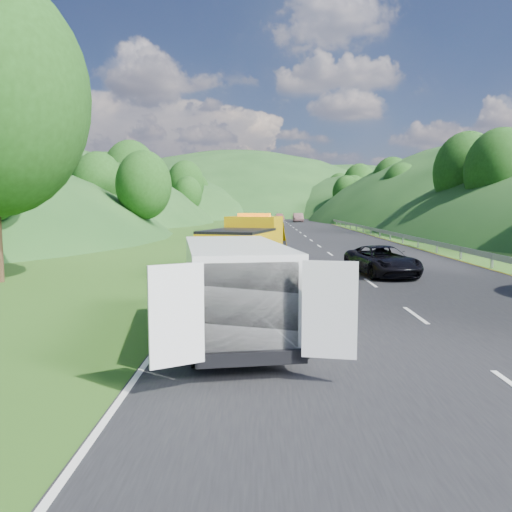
{
  "coord_description": "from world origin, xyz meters",
  "views": [
    {
      "loc": [
        -1.56,
        -16.39,
        3.28
      ],
      "look_at": [
        -1.72,
        2.41,
        1.3
      ],
      "focal_mm": 35.0,
      "sensor_mm": 36.0,
      "label": 1
    }
  ],
  "objects_px": {
    "white_van": "(234,286)",
    "suitcase": "(189,295)",
    "woman": "(216,295)",
    "spare_tire": "(297,358)",
    "child": "(258,304)",
    "worker": "(280,350)",
    "passing_suv": "(382,275)",
    "tow_truck": "(247,246)"
  },
  "relations": [
    {
      "from": "passing_suv",
      "to": "spare_tire",
      "type": "bearing_deg",
      "value": -121.12
    },
    {
      "from": "child",
      "to": "worker",
      "type": "height_order",
      "value": "worker"
    },
    {
      "from": "tow_truck",
      "to": "white_van",
      "type": "distance_m",
      "value": 10.84
    },
    {
      "from": "woman",
      "to": "suitcase",
      "type": "relative_size",
      "value": 2.98
    },
    {
      "from": "child",
      "to": "passing_suv",
      "type": "bearing_deg",
      "value": 92.68
    },
    {
      "from": "woman",
      "to": "worker",
      "type": "xyz_separation_m",
      "value": [
        2.04,
        -6.68,
        0.0
      ]
    },
    {
      "from": "spare_tire",
      "to": "child",
      "type": "bearing_deg",
      "value": 98.49
    },
    {
      "from": "tow_truck",
      "to": "woman",
      "type": "height_order",
      "value": "tow_truck"
    },
    {
      "from": "white_van",
      "to": "woman",
      "type": "distance_m",
      "value": 6.12
    },
    {
      "from": "white_van",
      "to": "passing_suv",
      "type": "height_order",
      "value": "white_van"
    },
    {
      "from": "woman",
      "to": "child",
      "type": "xyz_separation_m",
      "value": [
        1.52,
        -1.56,
        0.0
      ]
    },
    {
      "from": "white_van",
      "to": "suitcase",
      "type": "xyz_separation_m",
      "value": [
        -1.7,
        4.34,
        -1.03
      ]
    },
    {
      "from": "child",
      "to": "woman",
      "type": "bearing_deg",
      "value": 177.36
    },
    {
      "from": "worker",
      "to": "passing_suv",
      "type": "relative_size",
      "value": 0.36
    },
    {
      "from": "child",
      "to": "worker",
      "type": "distance_m",
      "value": 5.14
    },
    {
      "from": "white_van",
      "to": "woman",
      "type": "height_order",
      "value": "white_van"
    },
    {
      "from": "spare_tire",
      "to": "passing_suv",
      "type": "bearing_deg",
      "value": 68.71
    },
    {
      "from": "woman",
      "to": "spare_tire",
      "type": "height_order",
      "value": "woman"
    },
    {
      "from": "child",
      "to": "passing_suv",
      "type": "relative_size",
      "value": 0.22
    },
    {
      "from": "child",
      "to": "worker",
      "type": "relative_size",
      "value": 0.62
    },
    {
      "from": "tow_truck",
      "to": "passing_suv",
      "type": "distance_m",
      "value": 6.35
    },
    {
      "from": "white_van",
      "to": "spare_tire",
      "type": "bearing_deg",
      "value": -53.06
    },
    {
      "from": "suitcase",
      "to": "spare_tire",
      "type": "relative_size",
      "value": 1.02
    },
    {
      "from": "tow_truck",
      "to": "child",
      "type": "distance_m",
      "value": 6.67
    },
    {
      "from": "white_van",
      "to": "suitcase",
      "type": "bearing_deg",
      "value": 101.86
    },
    {
      "from": "white_van",
      "to": "spare_tire",
      "type": "distance_m",
      "value": 2.37
    },
    {
      "from": "woman",
      "to": "spare_tire",
      "type": "relative_size",
      "value": 3.03
    },
    {
      "from": "suitcase",
      "to": "worker",
      "type": "bearing_deg",
      "value": -61.44
    },
    {
      "from": "tow_truck",
      "to": "spare_tire",
      "type": "relative_size",
      "value": 11.89
    },
    {
      "from": "white_van",
      "to": "worker",
      "type": "height_order",
      "value": "white_van"
    },
    {
      "from": "passing_suv",
      "to": "child",
      "type": "bearing_deg",
      "value": -140.25
    },
    {
      "from": "passing_suv",
      "to": "worker",
      "type": "bearing_deg",
      "value": -123.4
    },
    {
      "from": "worker",
      "to": "passing_suv",
      "type": "bearing_deg",
      "value": 50.77
    },
    {
      "from": "white_van",
      "to": "suitcase",
      "type": "height_order",
      "value": "white_van"
    },
    {
      "from": "tow_truck",
      "to": "suitcase",
      "type": "relative_size",
      "value": 11.7
    },
    {
      "from": "white_van",
      "to": "woman",
      "type": "xyz_separation_m",
      "value": [
        -0.95,
        5.9,
        -1.33
      ]
    },
    {
      "from": "woman",
      "to": "white_van",
      "type": "bearing_deg",
      "value": 164.66
    },
    {
      "from": "child",
      "to": "worker",
      "type": "bearing_deg",
      "value": -41.11
    },
    {
      "from": "white_van",
      "to": "child",
      "type": "relative_size",
      "value": 6.56
    },
    {
      "from": "woman",
      "to": "suitcase",
      "type": "xyz_separation_m",
      "value": [
        -0.75,
        -1.56,
        0.3
      ]
    },
    {
      "from": "child",
      "to": "suitcase",
      "type": "bearing_deg",
      "value": -137.0
    },
    {
      "from": "woman",
      "to": "passing_suv",
      "type": "bearing_deg",
      "value": -79.28
    }
  ]
}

